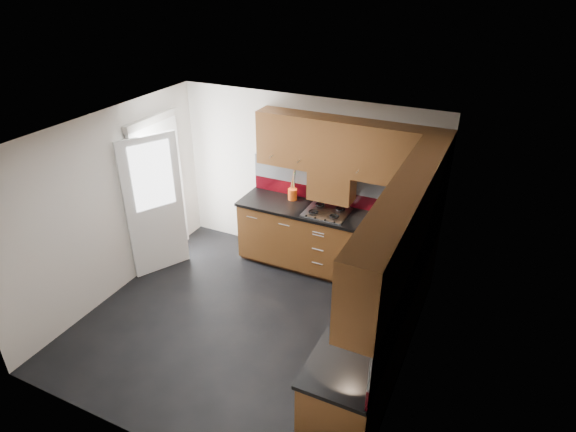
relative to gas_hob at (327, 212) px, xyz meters
The scene contains 14 objects.
room 1.63m from the gas_hob, 107.03° to the right, with size 4.00×3.80×2.64m.
base_cabinets 1.10m from the gas_hob, 50.67° to the right, with size 2.70×3.20×0.95m.
countertop 0.98m from the gas_hob, 51.77° to the right, with size 2.72×3.22×0.04m.
backsplash 1.02m from the gas_hob, 33.28° to the right, with size 2.70×3.20×0.54m.
upper_cabinets 1.36m from the gas_hob, 41.51° to the right, with size 2.50×3.20×0.72m.
extractor_hood 0.37m from the gas_hob, 90.00° to the left, with size 0.60×0.33×0.40m, color #563013.
glass_cabinet 1.61m from the gas_hob, 17.76° to the right, with size 0.32×0.80×0.66m.
back_door 2.35m from the gas_hob, 162.10° to the right, with size 0.42×1.19×2.04m.
gas_hob is the anchor object (origin of this frame).
utensil_pot 0.62m from the gas_hob, 162.72° to the left, with size 0.13×0.13×0.46m.
toaster 1.25m from the gas_hob, ahead, with size 0.26×0.17×0.18m.
food_processor 1.30m from the gas_hob, 21.17° to the right, with size 0.19×0.19×0.31m.
paper_towel 1.84m from the gas_hob, 49.67° to the right, with size 0.13×0.13×0.27m, color white.
orange_cloth 1.27m from the gas_hob, 25.05° to the right, with size 0.13×0.11×0.01m, color orange.
Camera 1 is at (2.43, -3.91, 3.94)m, focal length 30.00 mm.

